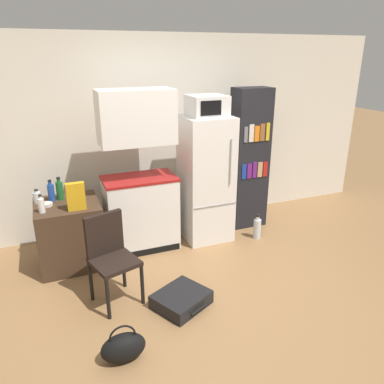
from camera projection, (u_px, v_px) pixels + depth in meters
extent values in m
plane|color=olive|center=(216.00, 298.00, 3.76)|extent=(24.00, 24.00, 0.00)
cube|color=silver|center=(169.00, 133.00, 5.12)|extent=(6.40, 0.10, 2.56)
cube|color=#422D1E|center=(70.00, 234.00, 4.28)|extent=(0.70, 0.69, 0.75)
cube|color=white|center=(141.00, 214.00, 4.64)|extent=(0.86, 0.51, 0.89)
cube|color=maroon|center=(139.00, 178.00, 4.48)|extent=(0.87, 0.52, 0.03)
cube|color=white|center=(136.00, 117.00, 4.22)|extent=(0.86, 0.43, 0.62)
cube|color=black|center=(148.00, 252.00, 4.56)|extent=(0.82, 0.01, 0.08)
cube|color=white|center=(206.00, 179.00, 4.78)|extent=(0.59, 0.58, 1.60)
cube|color=gray|center=(215.00, 206.00, 4.62)|extent=(0.57, 0.01, 0.01)
cylinder|color=silver|center=(231.00, 162.00, 4.48)|extent=(0.02, 0.02, 0.56)
cube|color=silver|center=(207.00, 106.00, 4.46)|extent=(0.44, 0.41, 0.24)
cube|color=black|center=(211.00, 108.00, 4.26)|extent=(0.26, 0.01, 0.17)
cube|color=black|center=(249.00, 160.00, 5.09)|extent=(0.48, 0.31, 1.91)
cube|color=#193899|center=(244.00, 172.00, 4.94)|extent=(0.06, 0.01, 0.20)
cube|color=#661E75|center=(249.00, 171.00, 4.96)|extent=(0.07, 0.01, 0.20)
cube|color=#661E75|center=(255.00, 170.00, 4.99)|extent=(0.06, 0.01, 0.22)
cube|color=tan|center=(260.00, 170.00, 5.02)|extent=(0.07, 0.01, 0.21)
cube|color=red|center=(265.00, 169.00, 5.05)|extent=(0.06, 0.01, 0.20)
cube|color=slate|center=(246.00, 135.00, 4.76)|extent=(0.05, 0.01, 0.20)
cube|color=silver|center=(251.00, 133.00, 4.79)|extent=(0.07, 0.01, 0.23)
cube|color=orange|center=(257.00, 134.00, 4.82)|extent=(0.07, 0.01, 0.20)
cube|color=brown|center=(262.00, 132.00, 4.84)|extent=(0.07, 0.01, 0.23)
cube|color=gold|center=(268.00, 132.00, 4.87)|extent=(0.05, 0.01, 0.23)
cylinder|color=#1E6028|center=(60.00, 191.00, 4.23)|extent=(0.08, 0.08, 0.21)
cylinder|color=#1E6028|center=(58.00, 181.00, 4.19)|extent=(0.03, 0.03, 0.04)
cylinder|color=black|center=(58.00, 178.00, 4.18)|extent=(0.04, 0.04, 0.02)
cylinder|color=#1E47A3|center=(51.00, 193.00, 4.20)|extent=(0.07, 0.07, 0.19)
cylinder|color=#1E47A3|center=(50.00, 183.00, 4.16)|extent=(0.03, 0.03, 0.03)
cylinder|color=black|center=(49.00, 181.00, 4.15)|extent=(0.04, 0.04, 0.02)
cylinder|color=silver|center=(37.00, 198.00, 4.15)|extent=(0.08, 0.08, 0.12)
cylinder|color=silver|center=(36.00, 191.00, 4.12)|extent=(0.04, 0.04, 0.02)
cylinder|color=black|center=(36.00, 190.00, 4.12)|extent=(0.04, 0.04, 0.01)
cylinder|color=white|center=(41.00, 206.00, 3.89)|extent=(0.07, 0.07, 0.16)
cylinder|color=white|center=(40.00, 197.00, 3.86)|extent=(0.03, 0.03, 0.03)
cylinder|color=black|center=(40.00, 195.00, 3.85)|extent=(0.03, 0.03, 0.02)
cylinder|color=silver|center=(47.00, 204.00, 4.08)|extent=(0.12, 0.12, 0.03)
cube|color=gold|center=(76.00, 196.00, 3.94)|extent=(0.19, 0.07, 0.30)
cylinder|color=black|center=(108.00, 299.00, 3.40)|extent=(0.04, 0.04, 0.43)
cylinder|color=black|center=(142.00, 285.00, 3.62)|extent=(0.04, 0.04, 0.43)
cylinder|color=black|center=(91.00, 281.00, 3.67)|extent=(0.04, 0.04, 0.43)
cylinder|color=black|center=(124.00, 269.00, 3.88)|extent=(0.04, 0.04, 0.43)
cube|color=black|center=(115.00, 262.00, 3.56)|extent=(0.50, 0.50, 0.04)
cube|color=black|center=(104.00, 234.00, 3.61)|extent=(0.38, 0.16, 0.42)
cube|color=black|center=(181.00, 299.00, 3.64)|extent=(0.62, 0.59, 0.14)
cylinder|color=black|center=(199.00, 309.00, 3.49)|extent=(0.20, 0.12, 0.02)
ellipsoid|color=black|center=(123.00, 348.00, 2.97)|extent=(0.36, 0.20, 0.24)
torus|color=black|center=(123.00, 337.00, 2.93)|extent=(0.21, 0.02, 0.21)
cylinder|color=silver|center=(257.00, 229.00, 4.95)|extent=(0.10, 0.10, 0.26)
cylinder|color=silver|center=(258.00, 218.00, 4.90)|extent=(0.04, 0.04, 0.05)
cylinder|color=black|center=(258.00, 215.00, 4.88)|extent=(0.05, 0.05, 0.03)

